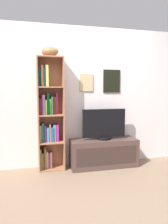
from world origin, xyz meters
name	(u,v)px	position (x,y,z in m)	size (l,w,h in m)	color
ground	(92,198)	(0.00, 0.00, -0.02)	(5.20, 5.20, 0.04)	#7E6651
back_wall	(75,97)	(0.00, 1.13, 1.18)	(4.80, 0.08, 2.35)	silver
bookshelf	(49,117)	(-0.45, 1.00, 0.86)	(0.42, 0.25, 1.81)	#9C6445
football	(50,52)	(-0.42, 0.98, 1.89)	(0.27, 0.15, 0.15)	brown
tv_stand	(104,153)	(0.45, 0.91, 0.23)	(1.13, 0.38, 0.47)	#49352F
television	(104,124)	(0.45, 0.91, 0.72)	(0.74, 0.22, 0.51)	black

